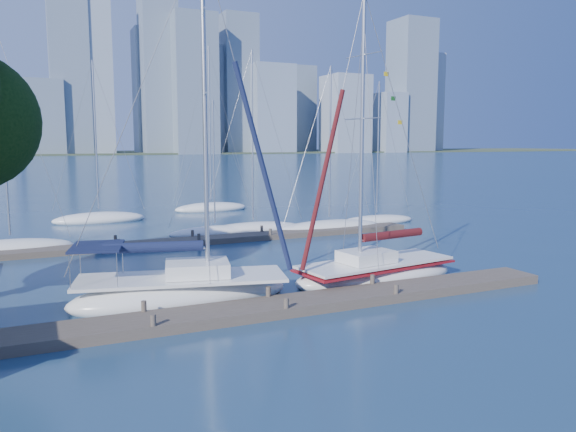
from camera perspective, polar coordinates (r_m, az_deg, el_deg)
name	(u,v)px	position (r m, az deg, el deg)	size (l,w,h in m)	color
ground	(277,312)	(22.46, -1.12, -9.71)	(700.00, 700.00, 0.00)	#18344D
near_dock	(277,307)	(22.40, -1.12, -9.22)	(26.00, 2.00, 0.40)	#4A3F36
far_dock	(210,240)	(37.78, -7.89, -2.40)	(30.00, 1.80, 0.36)	#4A3F36
far_shore	(51,154)	(339.90, -22.95, 5.84)	(800.00, 100.00, 1.50)	#38472D
sailboat_navy	(182,275)	(23.91, -10.73, -5.93)	(9.68, 4.99, 15.26)	white
sailboat_maroon	(376,260)	(27.23, 8.88, -4.39)	(8.79, 3.95, 13.80)	white
bg_boat_0	(11,248)	(37.99, -26.32, -2.91)	(7.56, 5.03, 13.33)	white
bg_boat_2	(215,232)	(40.93, -7.42, -1.58)	(6.94, 2.39, 9.87)	white
bg_boat_3	(253,228)	(42.01, -3.55, -1.24)	(7.76, 3.23, 13.54)	white
bg_boat_4	(329,227)	(42.52, 4.21, -1.13)	(8.98, 4.35, 12.53)	white
bg_boat_5	(376,220)	(46.75, 8.98, -0.45)	(7.12, 2.61, 11.76)	white
bg_boat_6	(99,219)	(49.42, -18.62, -0.25)	(7.83, 4.59, 13.57)	white
bg_boat_7	(211,207)	(55.09, -7.80, 0.87)	(7.53, 4.26, 15.96)	white
skyline	(100,86)	(313.20, -18.59, 12.37)	(503.05, 51.31, 116.78)	slate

